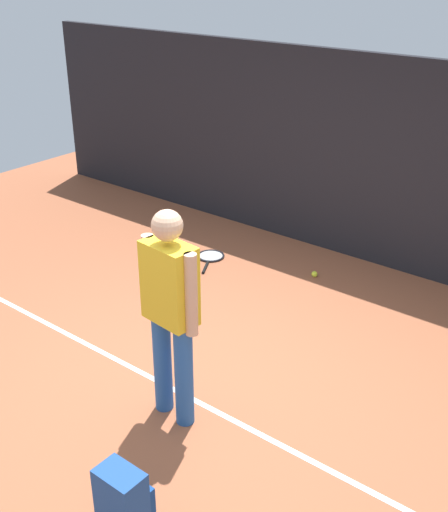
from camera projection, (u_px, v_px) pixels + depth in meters
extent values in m
plane|color=#9E5638|center=(194.00, 379.00, 5.41)|extent=(12.00, 12.00, 0.00)
cube|color=black|center=(372.00, 162.00, 7.03)|extent=(10.00, 0.10, 2.30)
cube|color=white|center=(178.00, 391.00, 5.27)|extent=(9.00, 0.05, 0.00)
cylinder|color=#2659A5|center=(184.00, 375.00, 4.76)|extent=(0.14, 0.14, 0.85)
cylinder|color=#2659A5|center=(163.00, 362.00, 4.91)|extent=(0.14, 0.14, 0.85)
cube|color=yellow|center=(170.00, 283.00, 4.52)|extent=(0.42, 0.26, 0.60)
sphere|color=#D8A884|center=(167.00, 225.00, 4.33)|extent=(0.22, 0.22, 0.22)
cylinder|color=#D8A884|center=(191.00, 295.00, 4.39)|extent=(0.09, 0.09, 0.62)
cylinder|color=#D8A884|center=(149.00, 274.00, 4.66)|extent=(0.09, 0.09, 0.62)
cylinder|color=black|center=(206.00, 267.00, 7.28)|extent=(0.17, 0.28, 0.03)
torus|color=black|center=(211.00, 256.00, 7.55)|extent=(0.44, 0.44, 0.02)
cylinder|color=#B2B2B2|center=(211.00, 256.00, 7.55)|extent=(0.37, 0.37, 0.00)
cube|color=#1E478C|center=(122.00, 500.00, 3.95)|extent=(0.30, 0.20, 0.44)
cube|color=navy|center=(139.00, 496.00, 4.09)|extent=(0.22, 0.08, 0.20)
sphere|color=#CCE033|center=(314.00, 274.00, 7.08)|extent=(0.07, 0.07, 0.07)
cylinder|color=#268CD8|center=(152.00, 284.00, 6.70)|extent=(0.07, 0.07, 0.23)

